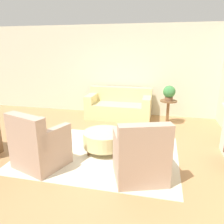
# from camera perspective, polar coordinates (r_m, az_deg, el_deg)

# --- Properties ---
(ground_plane) EXTENTS (16.00, 16.00, 0.00)m
(ground_plane) POSITION_cam_1_polar(r_m,az_deg,el_deg) (4.60, -3.42, -10.79)
(ground_plane) COLOR #AD7F51
(wall_back) EXTENTS (9.98, 0.12, 2.80)m
(wall_back) POSITION_cam_1_polar(r_m,az_deg,el_deg) (7.10, 3.39, 10.73)
(wall_back) COLOR beige
(wall_back) RESTS_ON ground_plane
(rug) EXTENTS (3.17, 2.33, 0.01)m
(rug) POSITION_cam_1_polar(r_m,az_deg,el_deg) (4.60, -3.42, -10.74)
(rug) COLOR beige
(rug) RESTS_ON ground_plane
(couch) EXTENTS (1.96, 0.87, 0.91)m
(couch) POSITION_cam_1_polar(r_m,az_deg,el_deg) (6.77, 1.81, 1.33)
(couch) COLOR beige
(couch) RESTS_ON ground_plane
(armchair_left) EXTENTS (1.02, 0.99, 1.03)m
(armchair_left) POSITION_cam_1_polar(r_m,az_deg,el_deg) (4.18, -18.65, -8.47)
(armchair_left) COLOR tan
(armchair_left) RESTS_ON rug
(armchair_right) EXTENTS (1.02, 0.99, 1.03)m
(armchair_right) POSITION_cam_1_polar(r_m,az_deg,el_deg) (3.63, 7.46, -11.63)
(armchair_right) COLOR tan
(armchair_right) RESTS_ON rug
(ottoman_table) EXTENTS (0.86, 0.86, 0.43)m
(ottoman_table) POSITION_cam_1_polar(r_m,az_deg,el_deg) (4.57, -2.12, -7.03)
(ottoman_table) COLOR beige
(ottoman_table) RESTS_ON rug
(side_table) EXTENTS (0.47, 0.47, 0.69)m
(side_table) POSITION_cam_1_polar(r_m,az_deg,el_deg) (6.34, 14.42, 0.89)
(side_table) COLOR brown
(side_table) RESTS_ON ground_plane
(potted_plant_on_side_table) EXTENTS (0.34, 0.34, 0.42)m
(potted_plant_on_side_table) POSITION_cam_1_polar(r_m,az_deg,el_deg) (6.24, 14.71, 4.95)
(potted_plant_on_side_table) COLOR brown
(potted_plant_on_side_table) RESTS_ON side_table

